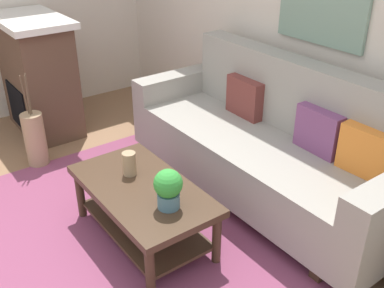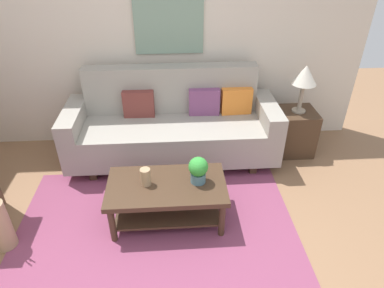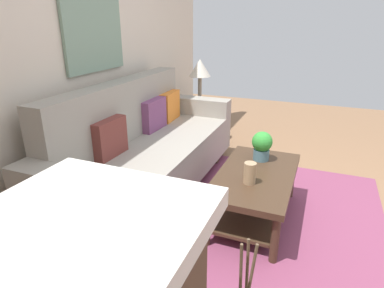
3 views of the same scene
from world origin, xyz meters
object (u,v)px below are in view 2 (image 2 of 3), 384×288
at_px(throw_pillow_plum, 204,102).
at_px(coffee_table, 167,194).
at_px(tabletop_vase, 146,177).
at_px(framed_painting, 169,21).
at_px(potted_plant_tabletop, 198,169).
at_px(table_lamp, 305,77).
at_px(throw_pillow_maroon, 139,104).
at_px(side_table, 294,131).
at_px(throw_pillow_orange, 236,101).
at_px(couch, 172,126).

bearing_deg(throw_pillow_plum, coffee_table, -111.13).
relative_size(tabletop_vase, framed_painting, 0.21).
height_order(potted_plant_tabletop, table_lamp, table_lamp).
relative_size(throw_pillow_maroon, coffee_table, 0.33).
height_order(throw_pillow_plum, potted_plant_tabletop, throw_pillow_plum).
bearing_deg(throw_pillow_maroon, side_table, -2.71).
bearing_deg(coffee_table, potted_plant_tabletop, 3.65).
xyz_separation_m(throw_pillow_plum, side_table, (1.13, -0.09, -0.40)).
distance_m(throw_pillow_maroon, throw_pillow_orange, 1.15).
bearing_deg(table_lamp, throw_pillow_orange, 173.12).
xyz_separation_m(couch, tabletop_vase, (-0.26, -1.05, 0.08)).
height_order(coffee_table, side_table, side_table).
bearing_deg(throw_pillow_maroon, potted_plant_tabletop, -62.75).
distance_m(throw_pillow_maroon, throw_pillow_plum, 0.77).
bearing_deg(potted_plant_tabletop, couch, 101.80).
bearing_deg(throw_pillow_maroon, throw_pillow_orange, 0.00).
height_order(couch, throw_pillow_orange, couch).
distance_m(throw_pillow_orange, tabletop_vase, 1.57).
bearing_deg(couch, side_table, 1.31).
distance_m(throw_pillow_plum, potted_plant_tabletop, 1.19).
bearing_deg(tabletop_vase, throw_pillow_orange, 48.78).
height_order(throw_pillow_plum, table_lamp, table_lamp).
xyz_separation_m(table_lamp, framed_painting, (-1.51, 0.43, 0.54)).
height_order(throw_pillow_orange, coffee_table, throw_pillow_orange).
xyz_separation_m(couch, table_lamp, (1.51, 0.03, 0.56)).
relative_size(couch, table_lamp, 4.25).
xyz_separation_m(throw_pillow_maroon, framed_painting, (0.38, 0.34, 0.85)).
relative_size(coffee_table, potted_plant_tabletop, 4.20).
bearing_deg(throw_pillow_plum, table_lamp, -4.55).
height_order(tabletop_vase, table_lamp, table_lamp).
bearing_deg(couch, table_lamp, 1.31).
bearing_deg(table_lamp, coffee_table, -145.27).
height_order(throw_pillow_orange, potted_plant_tabletop, throw_pillow_orange).
relative_size(throw_pillow_maroon, side_table, 0.64).
height_order(coffee_table, table_lamp, table_lamp).
distance_m(throw_pillow_plum, throw_pillow_orange, 0.38).
height_order(throw_pillow_plum, side_table, throw_pillow_plum).
bearing_deg(tabletop_vase, couch, 76.07).
relative_size(throw_pillow_plum, table_lamp, 0.63).
distance_m(couch, table_lamp, 1.61).
distance_m(throw_pillow_plum, coffee_table, 1.33).
xyz_separation_m(tabletop_vase, framed_painting, (0.26, 1.52, 1.02)).
height_order(throw_pillow_plum, tabletop_vase, throw_pillow_plum).
distance_m(couch, framed_painting, 1.19).
height_order(throw_pillow_maroon, throw_pillow_orange, same).
distance_m(couch, throw_pillow_plum, 0.47).
height_order(couch, coffee_table, couch).
bearing_deg(throw_pillow_maroon, table_lamp, -2.71).
xyz_separation_m(side_table, table_lamp, (-0.00, 0.00, 0.71)).
bearing_deg(throw_pillow_orange, framed_painting, 156.09).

